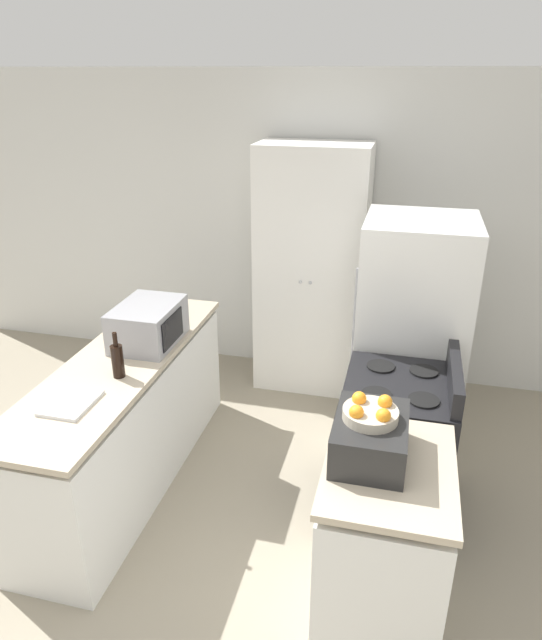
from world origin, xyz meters
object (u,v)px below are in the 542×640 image
Objects in this scene: toaster_oven at (370,438)px; fruit_bowl at (371,412)px; pantry_cabinet at (311,271)px; wine_bottle at (118,360)px; refrigerator at (411,339)px; microwave at (148,324)px; stove at (394,447)px.

toaster_oven is 0.14m from fruit_bowl.
wine_bottle is (-0.83, -1.81, -0.01)m from pantry_cabinet.
fruit_bowl is (0.67, -2.21, 0.12)m from pantry_cabinet.
refrigerator is 1.80m from microwave.
stove is 0.63× the size of refrigerator.
wine_bottle is (-1.63, -0.32, 0.56)m from stove.
pantry_cabinet is at bearing 57.75° from microwave.
pantry_cabinet is at bearing 118.21° from stove.
wine_bottle reaches higher than toaster_oven.
wine_bottle is (0.02, -0.47, -0.03)m from microwave.
fruit_bowl is at bearing -100.35° from stove.
toaster_oven is at bearing -99.81° from stove.
microwave reaches higher than toaster_oven.
toaster_oven is (0.67, -2.21, -0.02)m from pantry_cabinet.
stove is at bearing 80.19° from toaster_oven.
pantry_cabinet is 1.59m from microwave.
fruit_bowl is (-0.17, -1.47, 0.30)m from refrigerator.
stove is at bearing -93.27° from refrigerator.
microwave is at bearing -122.25° from pantry_cabinet.
toaster_oven is (1.50, -0.40, -0.01)m from wine_bottle.
toaster_oven is at bearing -96.50° from refrigerator.
microwave is at bearing 174.84° from stove.
refrigerator is at bearing 19.66° from microwave.
pantry_cabinet is 8.09× the size of fruit_bowl.
wine_bottle is 1.12× the size of fruit_bowl.
toaster_oven is at bearing -15.10° from wine_bottle.
fruit_bowl is at bearing -73.19° from pantry_cabinet.
pantry_cabinet is 4.57× the size of toaster_oven.
microwave reaches higher than stove.
refrigerator is at bearing 83.50° from toaster_oven.
stove is at bearing -5.16° from microwave.
fruit_bowl is (-0.01, 0.00, 0.14)m from toaster_oven.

